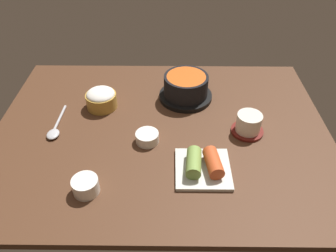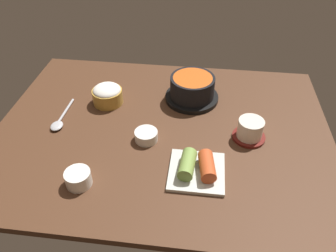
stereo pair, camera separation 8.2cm
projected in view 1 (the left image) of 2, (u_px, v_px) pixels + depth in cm
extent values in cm
cube|color=#4C2D1C|center=(161.00, 132.00, 99.10)|extent=(100.00, 76.00, 2.00)
cylinder|color=black|center=(185.00, 96.00, 110.68)|extent=(17.72, 17.72, 1.44)
cylinder|color=black|center=(186.00, 85.00, 107.99)|extent=(14.53, 14.53, 6.95)
cylinder|color=#D15619|center=(186.00, 77.00, 105.95)|extent=(12.79, 12.79, 0.60)
cylinder|color=#B78C38|center=(102.00, 101.00, 105.72)|extent=(9.80, 9.80, 4.81)
ellipsoid|color=white|center=(101.00, 94.00, 104.17)|extent=(9.02, 9.02, 3.43)
cylinder|color=maroon|center=(247.00, 131.00, 97.32)|extent=(9.53, 9.53, 0.80)
cylinder|color=silver|center=(249.00, 123.00, 95.30)|extent=(7.27, 7.27, 5.50)
cylinder|color=#C6D18C|center=(250.00, 116.00, 93.73)|extent=(6.18, 6.18, 0.40)
cylinder|color=white|center=(147.00, 137.00, 93.45)|extent=(6.65, 6.65, 3.00)
cylinder|color=#386B2D|center=(147.00, 134.00, 92.68)|extent=(5.46, 5.46, 0.50)
cube|color=silver|center=(203.00, 169.00, 85.49)|extent=(14.28, 14.28, 1.00)
cylinder|color=#7A9E47|center=(194.00, 162.00, 83.93)|extent=(4.59, 8.85, 3.91)
cylinder|color=#C64C23|center=(213.00, 162.00, 83.89)|extent=(5.12, 9.05, 3.91)
cylinder|color=white|center=(86.00, 186.00, 79.24)|extent=(6.50, 6.50, 4.00)
cylinder|color=brown|center=(84.00, 181.00, 78.15)|extent=(5.33, 5.33, 0.50)
cylinder|color=#B7B7BC|center=(59.00, 120.00, 101.34)|extent=(1.23, 14.20, 0.80)
ellipsoid|color=#B7B7BC|center=(53.00, 134.00, 95.69)|extent=(3.60, 4.68, 1.26)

